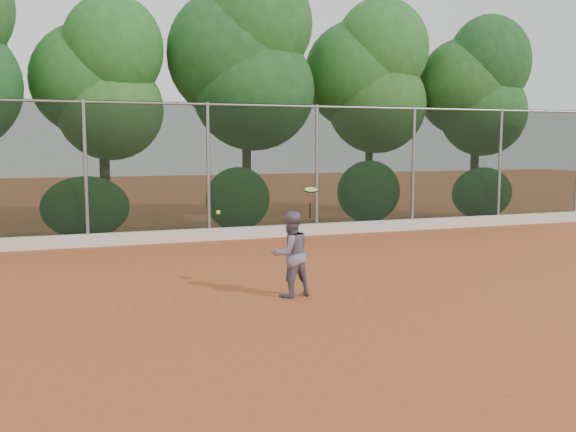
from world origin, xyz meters
name	(u,v)px	position (x,y,z in m)	size (l,w,h in m)	color
ground	(310,302)	(0.00, 0.00, 0.00)	(80.00, 80.00, 0.00)	#A75227
concrete_curb	(211,234)	(0.00, 6.82, 0.15)	(24.00, 0.20, 0.30)	silver
tennis_player	(291,254)	(-0.16, 0.45, 0.70)	(0.68, 0.53, 1.39)	slate
chainlink_fence	(208,167)	(0.00, 7.00, 1.86)	(24.09, 0.09, 3.50)	black
foliage_backdrop	(172,73)	(-0.55, 8.98, 4.40)	(23.70, 3.63, 7.55)	#432F19
tennis_racket	(311,192)	(0.20, 0.44, 1.69)	(0.35, 0.34, 0.53)	black
tennis_ball_in_flight	(218,212)	(-1.45, -0.01, 1.47)	(0.06, 0.06, 0.06)	#D8F638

